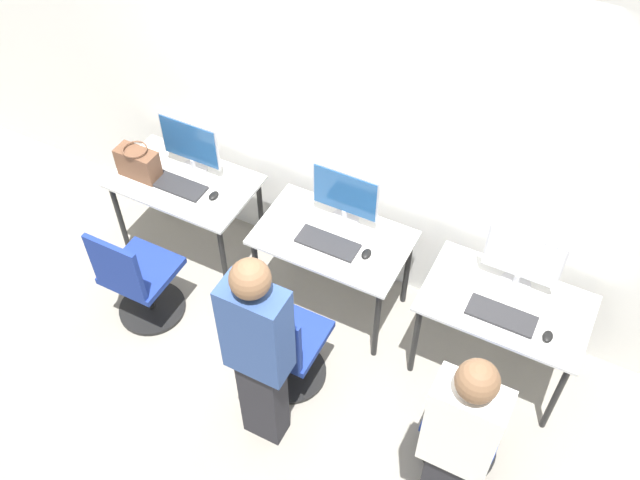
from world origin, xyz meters
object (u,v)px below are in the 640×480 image
object	(u,v)px
keyboard_center	(328,243)
mouse_center	(366,254)
keyboard_right	(501,315)
mouse_right	(548,336)
office_chair_left	(139,282)
monitor_right	(522,261)
office_chair_center	(285,348)
keyboard_left	(178,186)
handbag	(138,163)
person_center	(258,351)
person_right	(458,444)
office_chair_right	(463,427)
monitor_left	(190,145)
mouse_left	(214,196)
monitor_center	(345,196)

from	to	relation	value
keyboard_center	mouse_center	xyz separation A→B (m)	(0.27, 0.03, 0.01)
keyboard_center	keyboard_right	xyz separation A→B (m)	(1.19, -0.04, 0.00)
keyboard_center	mouse_right	xyz separation A→B (m)	(1.48, -0.07, 0.01)
office_chair_left	monitor_right	xyz separation A→B (m)	(2.32, 0.87, 0.57)
office_chair_center	mouse_right	size ratio (longest dim) A/B	10.09
office_chair_center	keyboard_right	xyz separation A→B (m)	(1.16, 0.60, 0.35)
keyboard_center	mouse_right	world-z (taller)	mouse_right
office_chair_left	office_chair_center	distance (m)	1.16
keyboard_left	handbag	size ratio (longest dim) A/B	1.39
office_chair_left	handbag	bearing A→B (deg)	120.34
handbag	person_center	bearing A→B (deg)	-32.19
office_chair_left	person_right	size ratio (longest dim) A/B	0.58
person_center	keyboard_right	xyz separation A→B (m)	(1.11, 0.96, -0.15)
office_chair_center	handbag	bearing A→B (deg)	157.66
office_chair_right	handbag	xyz separation A→B (m)	(-2.71, 0.62, 0.46)
keyboard_left	office_chair_center	size ratio (longest dim) A/B	0.46
person_center	office_chair_right	xyz separation A→B (m)	(1.13, 0.37, -0.51)
keyboard_right	mouse_center	bearing A→B (deg)	175.67
monitor_left	mouse_left	bearing A→B (deg)	-32.23
mouse_center	office_chair_center	distance (m)	0.80
person_center	handbag	xyz separation A→B (m)	(-1.57, 0.99, -0.05)
mouse_left	person_right	world-z (taller)	person_right
monitor_center	office_chair_center	world-z (taller)	monitor_center
mouse_right	office_chair_center	bearing A→B (deg)	-158.52
mouse_left	office_chair_right	distance (m)	2.25
keyboard_left	office_chair_right	size ratio (longest dim) A/B	0.46
mouse_left	person_center	world-z (taller)	person_center
person_center	mouse_right	bearing A→B (deg)	33.89
monitor_center	keyboard_right	world-z (taller)	monitor_center
keyboard_right	monitor_center	bearing A→B (deg)	166.29
mouse_left	person_center	distance (m)	1.43
monitor_left	mouse_center	distance (m)	1.48
keyboard_center	person_center	world-z (taller)	person_center
office_chair_left	monitor_left	bearing A→B (deg)	93.67
monitor_left	office_chair_right	distance (m)	2.61
office_chair_right	handbag	size ratio (longest dim) A/B	3.03
monitor_left	mouse_right	distance (m)	2.69
mouse_right	handbag	distance (m)	2.97
office_chair_left	mouse_right	world-z (taller)	office_chair_left
mouse_right	keyboard_center	bearing A→B (deg)	177.30
mouse_left	mouse_center	size ratio (longest dim) A/B	1.00
monitor_center	monitor_right	world-z (taller)	same
mouse_left	keyboard_right	distance (m)	2.09
mouse_center	monitor_right	bearing A→B (deg)	12.72
mouse_right	office_chair_right	world-z (taller)	office_chair_right
person_right	monitor_right	bearing A→B (deg)	92.46
keyboard_left	office_chair_left	world-z (taller)	office_chair_left
person_right	mouse_center	bearing A→B (deg)	133.35
office_chair_right	person_right	bearing A→B (deg)	-85.67
keyboard_left	monitor_right	world-z (taller)	monitor_right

